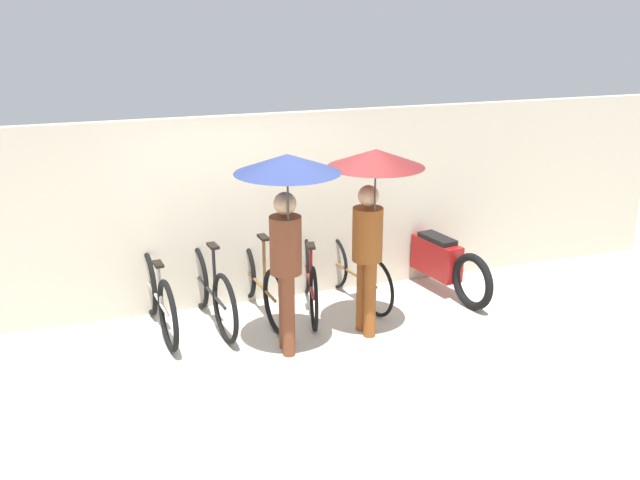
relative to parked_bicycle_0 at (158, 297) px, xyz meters
The scene contains 10 objects.
ground_plane 1.89m from the parked_bicycle_0, 51.01° to the right, with size 30.00×30.00×0.00m, color beige.
back_wall 1.46m from the parked_bicycle_0, 23.87° to the left, with size 11.42×0.12×2.24m.
parked_bicycle_0 is the anchor object (origin of this frame).
parked_bicycle_1 0.58m from the parked_bicycle_0, ahead, with size 0.44×1.76×1.06m.
parked_bicycle_2 1.16m from the parked_bicycle_0, ahead, with size 0.44×1.78×1.07m.
parked_bicycle_3 1.74m from the parked_bicycle_0, ahead, with size 0.58×1.77×1.06m.
parked_bicycle_4 2.32m from the parked_bicycle_0, ahead, with size 0.47×1.65×1.09m.
pedestrian_leading 2.00m from the parked_bicycle_0, 41.13° to the right, with size 1.01×1.01×2.10m.
pedestrian_center 2.60m from the parked_bicycle_0, 22.84° to the right, with size 0.98×0.98×2.06m.
motorcycle 3.42m from the parked_bicycle_0, ahead, with size 0.62×2.03×0.90m.
Camera 1 is at (-1.85, -5.87, 3.43)m, focal length 40.00 mm.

